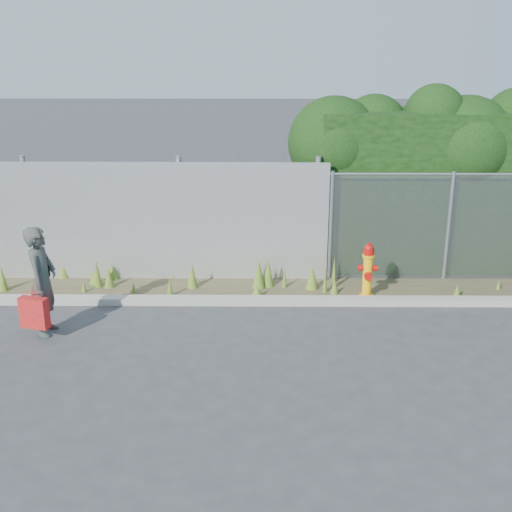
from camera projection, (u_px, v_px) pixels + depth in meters
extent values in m
plane|color=#363739|center=(276.00, 353.00, 9.20)|extent=(80.00, 80.00, 0.00)
cube|color=gray|center=(274.00, 301.00, 10.88)|extent=(16.00, 0.22, 0.12)
cube|color=#463D28|center=(273.00, 290.00, 11.47)|extent=(16.00, 1.20, 0.01)
cone|color=#4B6D20|center=(192.00, 276.00, 11.51)|extent=(0.20, 0.20, 0.47)
cone|color=#4B6D20|center=(259.00, 275.00, 11.48)|extent=(0.23, 0.23, 0.54)
cone|color=#4B6D20|center=(498.00, 285.00, 11.46)|extent=(0.08, 0.08, 0.20)
cone|color=#4B6D20|center=(457.00, 292.00, 11.09)|extent=(0.15, 0.15, 0.25)
cone|color=#4B6D20|center=(97.00, 274.00, 11.54)|extent=(0.18, 0.18, 0.52)
cone|color=#4B6D20|center=(334.00, 275.00, 11.50)|extent=(0.09, 0.09, 0.51)
cone|color=#4B6D20|center=(312.00, 278.00, 11.46)|extent=(0.23, 0.23, 0.43)
cone|color=#4B6D20|center=(134.00, 288.00, 11.31)|extent=(0.09, 0.09, 0.20)
cone|color=#4B6D20|center=(94.00, 279.00, 11.74)|extent=(0.19, 0.19, 0.22)
cone|color=#4B6D20|center=(84.00, 287.00, 11.34)|extent=(0.09, 0.09, 0.23)
cone|color=#4B6D20|center=(284.00, 278.00, 11.52)|extent=(0.09, 0.09, 0.40)
cone|color=#4B6D20|center=(257.00, 292.00, 11.11)|extent=(0.23, 0.23, 0.23)
cone|color=#4B6D20|center=(268.00, 273.00, 11.56)|extent=(0.21, 0.21, 0.54)
cone|color=#4B6D20|center=(334.00, 287.00, 11.24)|extent=(0.15, 0.15, 0.29)
cone|color=#4B6D20|center=(260.00, 274.00, 11.81)|extent=(0.13, 0.13, 0.32)
cone|color=#4B6D20|center=(259.00, 272.00, 11.76)|extent=(0.18, 0.18, 0.42)
cone|color=#4B6D20|center=(94.00, 265.00, 12.02)|extent=(0.23, 0.23, 0.49)
cone|color=#4B6D20|center=(2.00, 279.00, 11.37)|extent=(0.18, 0.18, 0.47)
cone|color=#4B6D20|center=(325.00, 281.00, 11.30)|extent=(0.09, 0.09, 0.44)
cone|color=#4B6D20|center=(173.00, 265.00, 11.99)|extent=(0.16, 0.16, 0.53)
cone|color=#4B6D20|center=(334.00, 270.00, 11.78)|extent=(0.09, 0.09, 0.49)
cone|color=#4B6D20|center=(109.00, 278.00, 11.54)|extent=(0.19, 0.19, 0.38)
cone|color=#4B6D20|center=(170.00, 288.00, 11.13)|extent=(0.12, 0.12, 0.35)
cone|color=#4B6D20|center=(112.00, 273.00, 11.92)|extent=(0.24, 0.24, 0.30)
cone|color=#4B6D20|center=(63.00, 269.00, 12.01)|extent=(0.22, 0.22, 0.37)
cube|color=silver|center=(95.00, 222.00, 11.71)|extent=(8.50, 0.08, 2.20)
cylinder|color=gray|center=(29.00, 217.00, 11.81)|extent=(0.10, 0.10, 2.30)
cylinder|color=gray|center=(181.00, 218.00, 11.79)|extent=(0.10, 0.10, 2.30)
cylinder|color=gray|center=(317.00, 218.00, 11.77)|extent=(0.10, 0.10, 2.30)
cube|color=gray|center=(506.00, 228.00, 11.68)|extent=(6.50, 0.03, 2.00)
cylinder|color=gray|center=(331.00, 227.00, 11.70)|extent=(0.07, 0.07, 2.05)
cylinder|color=gray|center=(449.00, 227.00, 11.68)|extent=(0.07, 0.07, 2.05)
cube|color=black|center=(506.00, 189.00, 12.46)|extent=(7.30, 1.60, 3.00)
sphere|color=black|center=(334.00, 143.00, 12.19)|extent=(1.76, 1.76, 1.76)
sphere|color=black|center=(374.00, 128.00, 12.36)|extent=(1.29, 1.29, 1.29)
sphere|color=black|center=(435.00, 114.00, 11.93)|extent=(1.13, 1.13, 1.13)
sphere|color=black|center=(464.00, 145.00, 12.15)|extent=(1.88, 1.88, 1.88)
cylinder|color=#FFB60D|center=(366.00, 296.00, 11.15)|extent=(0.25, 0.25, 0.05)
cylinder|color=#FFB60D|center=(367.00, 277.00, 11.04)|extent=(0.16, 0.16, 0.76)
cylinder|color=#FFB60D|center=(369.00, 256.00, 10.91)|extent=(0.21, 0.21, 0.04)
cylinder|color=#B20F0A|center=(369.00, 252.00, 10.89)|extent=(0.19, 0.19, 0.09)
sphere|color=#B20F0A|center=(369.00, 249.00, 10.87)|extent=(0.17, 0.17, 0.17)
cylinder|color=#B20F0A|center=(369.00, 244.00, 10.84)|extent=(0.04, 0.04, 0.04)
cylinder|color=#B20F0A|center=(361.00, 268.00, 10.99)|extent=(0.09, 0.10, 0.10)
cylinder|color=#B20F0A|center=(375.00, 268.00, 10.98)|extent=(0.09, 0.10, 0.10)
cylinder|color=#B20F0A|center=(369.00, 276.00, 10.90)|extent=(0.13, 0.11, 0.13)
imported|color=#0F6155|center=(42.00, 281.00, 9.58)|extent=(0.41, 0.62, 1.69)
cube|color=#B10A27|center=(34.00, 313.00, 9.46)|extent=(0.43, 0.16, 0.47)
cylinder|color=#B10A27|center=(32.00, 293.00, 9.36)|extent=(0.20, 0.02, 0.02)
cube|color=black|center=(42.00, 271.00, 9.66)|extent=(0.22, 0.09, 0.16)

